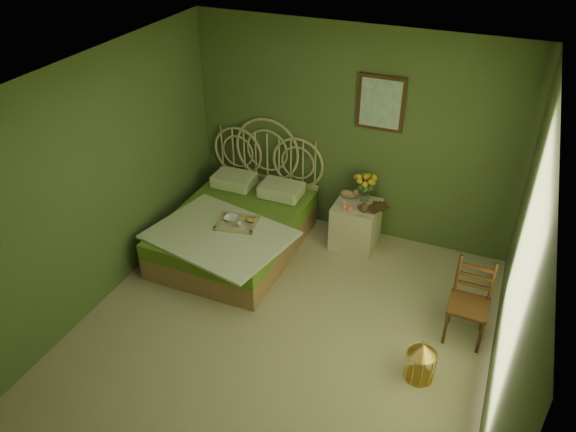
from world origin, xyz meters
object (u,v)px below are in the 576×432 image
at_px(nightstand, 357,219).
at_px(birdcage, 421,361).
at_px(bed, 237,226).
at_px(chair, 471,296).

height_order(nightstand, birdcage, nightstand).
height_order(bed, nightstand, bed).
bearing_deg(bed, nightstand, 25.43).
distance_m(bed, birdcage, 2.78).
height_order(chair, birdcage, chair).
height_order(bed, birdcage, bed).
relative_size(nightstand, birdcage, 2.45).
bearing_deg(bed, chair, -9.10).
xyz_separation_m(bed, chair, (2.80, -0.45, 0.18)).
bearing_deg(birdcage, chair, 68.55).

